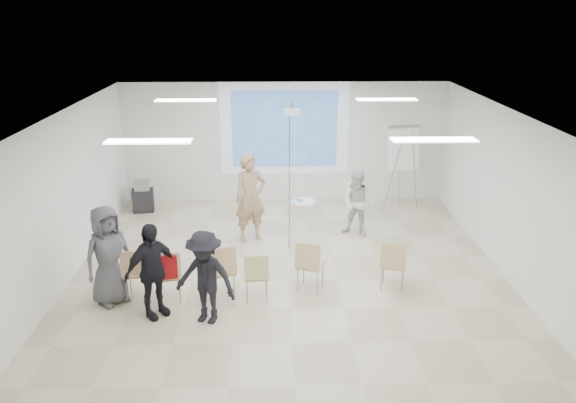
{
  "coord_description": "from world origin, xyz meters",
  "views": [
    {
      "loc": [
        -0.24,
        -9.18,
        4.78
      ],
      "look_at": [
        0.0,
        0.8,
        1.25
      ],
      "focal_mm": 35.0,
      "sensor_mm": 36.0,
      "label": 1
    }
  ],
  "objects_px": {
    "chair_right_inner": "(309,262)",
    "laptop": "(220,268)",
    "chair_right_far": "(393,261)",
    "flipchart_easel": "(403,148)",
    "audience_outer": "(107,250)",
    "chair_left_mid": "(167,272)",
    "audience_left": "(151,264)",
    "chair_left_inner": "(221,268)",
    "pedestal_table": "(303,213)",
    "chair_far_left": "(136,270)",
    "chair_center": "(256,273)",
    "audience_mid": "(205,272)",
    "player_right": "(358,200)",
    "player_left": "(250,192)",
    "av_cart": "(143,197)"
  },
  "relations": [
    {
      "from": "chair_right_inner",
      "to": "laptop",
      "type": "distance_m",
      "value": 1.54
    },
    {
      "from": "chair_right_far",
      "to": "flipchart_easel",
      "type": "distance_m",
      "value": 4.28
    },
    {
      "from": "chair_right_inner",
      "to": "audience_outer",
      "type": "xyz_separation_m",
      "value": [
        -3.35,
        -0.29,
        0.4
      ]
    },
    {
      "from": "chair_left_mid",
      "to": "audience_left",
      "type": "distance_m",
      "value": 0.57
    },
    {
      "from": "chair_left_inner",
      "to": "pedestal_table",
      "type": "bearing_deg",
      "value": 42.91
    },
    {
      "from": "laptop",
      "to": "audience_outer",
      "type": "relative_size",
      "value": 0.19
    },
    {
      "from": "pedestal_table",
      "to": "chair_far_left",
      "type": "distance_m",
      "value": 4.33
    },
    {
      "from": "chair_left_inner",
      "to": "audience_outer",
      "type": "height_order",
      "value": "audience_outer"
    },
    {
      "from": "chair_left_mid",
      "to": "chair_right_inner",
      "type": "height_order",
      "value": "chair_left_mid"
    },
    {
      "from": "audience_outer",
      "to": "chair_left_mid",
      "type": "bearing_deg",
      "value": -46.98
    },
    {
      "from": "chair_center",
      "to": "audience_mid",
      "type": "bearing_deg",
      "value": -143.03
    },
    {
      "from": "chair_left_inner",
      "to": "chair_left_mid",
      "type": "bearing_deg",
      "value": 163.73
    },
    {
      "from": "player_right",
      "to": "chair_left_inner",
      "type": "xyz_separation_m",
      "value": [
        -2.7,
        -2.78,
        -0.22
      ]
    },
    {
      "from": "chair_left_inner",
      "to": "chair_center",
      "type": "xyz_separation_m",
      "value": [
        0.6,
        -0.04,
        -0.08
      ]
    },
    {
      "from": "chair_far_left",
      "to": "laptop",
      "type": "height_order",
      "value": "chair_far_left"
    },
    {
      "from": "chair_left_inner",
      "to": "player_left",
      "type": "bearing_deg",
      "value": 59.74
    },
    {
      "from": "player_left",
      "to": "chair_far_left",
      "type": "xyz_separation_m",
      "value": [
        -1.83,
        -2.51,
        -0.52
      ]
    },
    {
      "from": "chair_far_left",
      "to": "player_right",
      "type": "bearing_deg",
      "value": 30.77
    },
    {
      "from": "audience_outer",
      "to": "flipchart_easel",
      "type": "xyz_separation_m",
      "value": [
        5.81,
        4.34,
        0.59
      ]
    },
    {
      "from": "chair_left_mid",
      "to": "chair_left_inner",
      "type": "height_order",
      "value": "chair_left_inner"
    },
    {
      "from": "audience_outer",
      "to": "flipchart_easel",
      "type": "relative_size",
      "value": 0.91
    },
    {
      "from": "player_right",
      "to": "av_cart",
      "type": "distance_m",
      "value": 5.26
    },
    {
      "from": "player_left",
      "to": "chair_far_left",
      "type": "bearing_deg",
      "value": -149.52
    },
    {
      "from": "chair_left_mid",
      "to": "pedestal_table",
      "type": "bearing_deg",
      "value": 40.76
    },
    {
      "from": "player_left",
      "to": "chair_center",
      "type": "height_order",
      "value": "player_left"
    },
    {
      "from": "chair_left_inner",
      "to": "laptop",
      "type": "height_order",
      "value": "chair_left_inner"
    },
    {
      "from": "pedestal_table",
      "to": "player_left",
      "type": "relative_size",
      "value": 0.31
    },
    {
      "from": "chair_left_mid",
      "to": "flipchart_easel",
      "type": "distance_m",
      "value": 6.61
    },
    {
      "from": "chair_left_inner",
      "to": "audience_left",
      "type": "height_order",
      "value": "audience_left"
    },
    {
      "from": "pedestal_table",
      "to": "chair_center",
      "type": "distance_m",
      "value": 3.38
    },
    {
      "from": "player_left",
      "to": "audience_outer",
      "type": "relative_size",
      "value": 1.11
    },
    {
      "from": "pedestal_table",
      "to": "chair_right_far",
      "type": "height_order",
      "value": "chair_right_far"
    },
    {
      "from": "player_left",
      "to": "audience_left",
      "type": "height_order",
      "value": "player_left"
    },
    {
      "from": "pedestal_table",
      "to": "player_right",
      "type": "relative_size",
      "value": 0.41
    },
    {
      "from": "player_left",
      "to": "audience_outer",
      "type": "bearing_deg",
      "value": -154.32
    },
    {
      "from": "chair_right_inner",
      "to": "chair_right_far",
      "type": "height_order",
      "value": "chair_right_inner"
    },
    {
      "from": "chair_left_inner",
      "to": "chair_right_far",
      "type": "distance_m",
      "value": 2.98
    },
    {
      "from": "chair_right_far",
      "to": "audience_left",
      "type": "height_order",
      "value": "audience_left"
    },
    {
      "from": "pedestal_table",
      "to": "laptop",
      "type": "height_order",
      "value": "pedestal_table"
    },
    {
      "from": "chair_far_left",
      "to": "chair_left_mid",
      "type": "height_order",
      "value": "chair_left_mid"
    },
    {
      "from": "chair_left_mid",
      "to": "chair_left_inner",
      "type": "distance_m",
      "value": 0.89
    },
    {
      "from": "pedestal_table",
      "to": "audience_outer",
      "type": "bearing_deg",
      "value": -136.4
    },
    {
      "from": "audience_left",
      "to": "audience_mid",
      "type": "distance_m",
      "value": 0.89
    },
    {
      "from": "laptop",
      "to": "chair_right_inner",
      "type": "bearing_deg",
      "value": 164.65
    },
    {
      "from": "audience_left",
      "to": "flipchart_easel",
      "type": "distance_m",
      "value": 6.97
    },
    {
      "from": "chair_far_left",
      "to": "chair_left_mid",
      "type": "relative_size",
      "value": 0.99
    },
    {
      "from": "chair_center",
      "to": "chair_right_inner",
      "type": "xyz_separation_m",
      "value": [
        0.91,
        0.3,
        0.05
      ]
    },
    {
      "from": "audience_outer",
      "to": "av_cart",
      "type": "height_order",
      "value": "audience_outer"
    },
    {
      "from": "pedestal_table",
      "to": "chair_far_left",
      "type": "relative_size",
      "value": 0.71
    },
    {
      "from": "pedestal_table",
      "to": "av_cart",
      "type": "relative_size",
      "value": 0.87
    }
  ]
}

